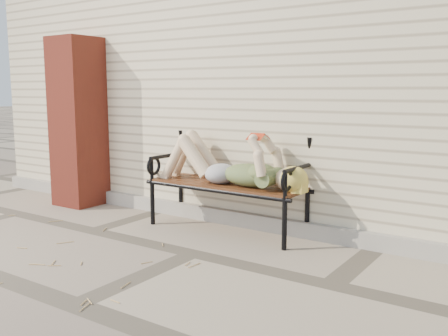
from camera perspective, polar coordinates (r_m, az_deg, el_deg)
The scene contains 7 objects.
ground at distance 4.32m, azimuth -3.58°, elevation -9.73°, with size 80.00×80.00×0.00m, color gray.
house_wall at distance 6.73m, azimuth 12.29°, elevation 9.67°, with size 8.00×4.00×3.00m, color beige.
foundation_strip at distance 5.07m, azimuth 3.14°, elevation -6.04°, with size 8.00×0.10×0.15m, color gray.
brick_pillar at distance 6.26m, azimuth -16.32°, elevation 5.03°, with size 0.50×0.50×2.00m, color maroon.
garden_bench at distance 4.96m, azimuth 0.94°, elevation 0.17°, with size 1.73×0.69×1.12m.
reading_woman at distance 4.83m, azimuth 0.20°, elevation 0.40°, with size 1.64×0.37×0.51m.
straw_scatter at distance 4.84m, azimuth -23.72°, elevation -8.37°, with size 2.85×1.63×0.01m.
Camera 1 is at (2.51, -3.24, 1.37)m, focal length 40.00 mm.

